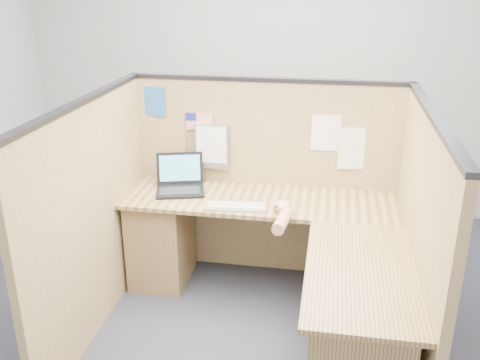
% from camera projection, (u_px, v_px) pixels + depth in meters
% --- Properties ---
extents(floor, '(5.00, 5.00, 0.00)m').
position_uv_depth(floor, '(244.00, 344.00, 3.43)').
color(floor, '#1F212C').
rests_on(floor, ground).
extents(wall_back, '(5.00, 0.00, 5.00)m').
position_uv_depth(wall_back, '(284.00, 68.00, 4.99)').
color(wall_back, '#999B9E').
rests_on(wall_back, floor).
extents(cubicle_partitions, '(2.06, 1.83, 1.53)m').
position_uv_depth(cubicle_partitions, '(255.00, 208.00, 3.55)').
color(cubicle_partitions, olive).
rests_on(cubicle_partitions, floor).
extents(l_desk, '(1.95, 1.75, 0.73)m').
position_uv_depth(l_desk, '(279.00, 270.00, 3.52)').
color(l_desk, brown).
rests_on(l_desk, floor).
extents(laptop, '(0.40, 0.41, 0.25)m').
position_uv_depth(laptop, '(183.00, 181.00, 3.93)').
color(laptop, black).
rests_on(laptop, l_desk).
extents(keyboard, '(0.42, 0.18, 0.03)m').
position_uv_depth(keyboard, '(236.00, 207.00, 3.62)').
color(keyboard, gray).
rests_on(keyboard, l_desk).
extents(mouse, '(0.12, 0.07, 0.05)m').
position_uv_depth(mouse, '(283.00, 209.00, 3.57)').
color(mouse, silver).
rests_on(mouse, l_desk).
extents(hand_forearm, '(0.12, 0.42, 0.09)m').
position_uv_depth(hand_forearm, '(283.00, 216.00, 3.42)').
color(hand_forearm, tan).
rests_on(hand_forearm, l_desk).
extents(blue_poster, '(0.17, 0.02, 0.22)m').
position_uv_depth(blue_poster, '(155.00, 102.00, 3.98)').
color(blue_poster, '#225D9F').
rests_on(blue_poster, cubicle_partitions).
extents(american_flag, '(0.21, 0.01, 0.35)m').
position_uv_depth(american_flag, '(196.00, 123.00, 3.97)').
color(american_flag, olive).
rests_on(american_flag, cubicle_partitions).
extents(file_holder, '(0.26, 0.05, 0.33)m').
position_uv_depth(file_holder, '(212.00, 146.00, 4.00)').
color(file_holder, slate).
rests_on(file_holder, cubicle_partitions).
extents(paper_left, '(0.21, 0.01, 0.27)m').
position_uv_depth(paper_left, '(326.00, 133.00, 3.84)').
color(paper_left, white).
rests_on(paper_left, cubicle_partitions).
extents(paper_right, '(0.24, 0.03, 0.31)m').
position_uv_depth(paper_right, '(355.00, 149.00, 3.84)').
color(paper_right, white).
rests_on(paper_right, cubicle_partitions).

